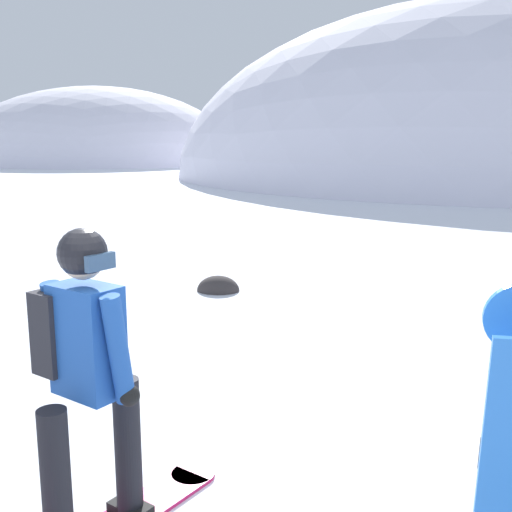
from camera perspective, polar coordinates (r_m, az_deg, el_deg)
The scene contains 4 objects.
ridge_peak_main at distance 33.25m, azimuth 20.29°, elevation 6.80°, with size 30.65×27.58×16.66m.
ridge_peak_far at distance 47.77m, azimuth -14.12°, elevation 8.30°, with size 20.69×18.62×10.77m.
snowboarder_main at distance 3.43m, azimuth -15.24°, elevation -10.73°, with size 0.91×1.71×1.71m.
rock_dark at distance 8.77m, azimuth -3.46°, elevation -3.16°, with size 0.60×0.51×0.42m.
Camera 1 is at (1.04, -2.61, 2.18)m, focal length 43.97 mm.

